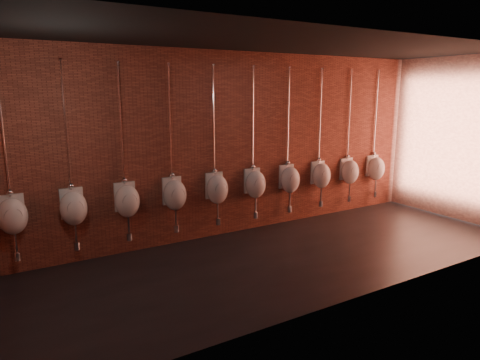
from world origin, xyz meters
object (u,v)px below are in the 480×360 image
at_px(urinal_9, 376,168).
at_px(urinal_1, 73,207).
at_px(urinal_4, 217,188).
at_px(urinal_6, 290,179).
at_px(urinal_8, 350,171).
at_px(urinal_5, 255,183).
at_px(urinal_3, 175,194).
at_px(urinal_2, 127,200).
at_px(urinal_7, 321,175).
at_px(urinal_0, 13,215).

bearing_deg(urinal_9, urinal_1, 180.00).
xyz_separation_m(urinal_4, urinal_6, (1.56, 0.00, 0.00)).
bearing_deg(urinal_8, urinal_5, 180.00).
distance_m(urinal_3, urinal_8, 3.91).
bearing_deg(urinal_6, urinal_3, 180.00).
bearing_deg(urinal_4, urinal_1, 180.00).
bearing_deg(urinal_8, urinal_2, 180.00).
height_order(urinal_4, urinal_9, same).
bearing_deg(urinal_8, urinal_3, 180.00).
bearing_deg(urinal_6, urinal_9, 0.00).
relative_size(urinal_5, urinal_7, 1.00).
height_order(urinal_0, urinal_4, same).
bearing_deg(urinal_3, urinal_1, 180.00).
height_order(urinal_2, urinal_7, same).
relative_size(urinal_0, urinal_3, 1.00).
relative_size(urinal_3, urinal_5, 1.00).
bearing_deg(urinal_9, urinal_2, 180.00).
xyz_separation_m(urinal_2, urinal_4, (1.56, 0.00, 0.00)).
height_order(urinal_6, urinal_9, same).
distance_m(urinal_5, urinal_7, 1.56).
xyz_separation_m(urinal_1, urinal_2, (0.78, 0.00, 0.00)).
bearing_deg(urinal_3, urinal_4, 0.00).
bearing_deg(urinal_5, urinal_3, 180.00).
bearing_deg(urinal_9, urinal_8, 180.00).
relative_size(urinal_3, urinal_9, 1.00).
height_order(urinal_0, urinal_9, same).
distance_m(urinal_1, urinal_3, 1.56).
bearing_deg(urinal_0, urinal_1, 0.00).
height_order(urinal_7, urinal_9, same).
bearing_deg(urinal_1, urinal_3, 0.00).
distance_m(urinal_5, urinal_8, 2.35).
height_order(urinal_5, urinal_7, same).
xyz_separation_m(urinal_1, urinal_7, (4.69, 0.00, 0.00)).
distance_m(urinal_0, urinal_9, 7.04).
xyz_separation_m(urinal_0, urinal_2, (1.56, 0.00, 0.00)).
xyz_separation_m(urinal_0, urinal_3, (2.35, 0.00, 0.00)).
relative_size(urinal_0, urinal_7, 1.00).
height_order(urinal_2, urinal_5, same).
relative_size(urinal_5, urinal_6, 1.00).
distance_m(urinal_3, urinal_7, 3.13).
bearing_deg(urinal_5, urinal_2, 180.00).
xyz_separation_m(urinal_4, urinal_5, (0.78, 0.00, 0.00)).
height_order(urinal_3, urinal_8, same).
relative_size(urinal_2, urinal_4, 1.00).
distance_m(urinal_0, urinal_5, 3.91).
relative_size(urinal_2, urinal_6, 1.00).
bearing_deg(urinal_6, urinal_7, 0.00).
xyz_separation_m(urinal_2, urinal_6, (3.13, 0.00, 0.00)).
bearing_deg(urinal_2, urinal_9, 0.00).
distance_m(urinal_2, urinal_7, 3.91).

